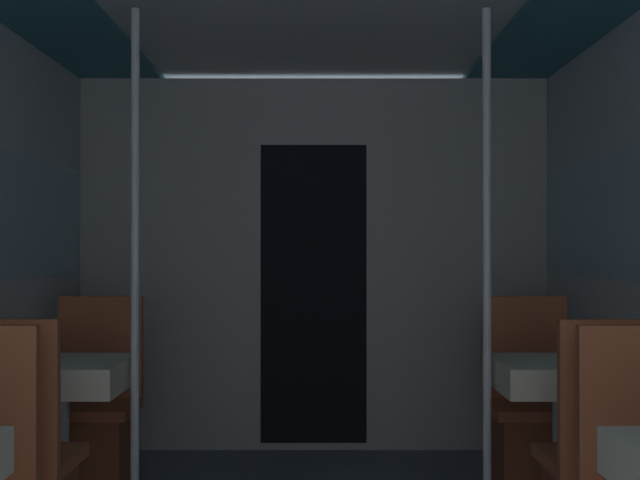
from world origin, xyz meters
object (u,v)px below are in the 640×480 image
at_px(dining_table_left_1, 57,388).
at_px(dining_table_right_1, 562,388).
at_px(chair_left_far_1, 90,437).
at_px(support_pole_right_1, 485,271).
at_px(chair_right_far_1, 531,437).
at_px(support_pole_left_1, 133,271).

xyz_separation_m(dining_table_left_1, dining_table_right_1, (2.15, 0.00, 0.00)).
bearing_deg(chair_left_far_1, support_pole_right_1, 163.18).
distance_m(dining_table_left_1, chair_right_far_1, 2.25).
bearing_deg(chair_right_far_1, dining_table_left_1, 14.40).
xyz_separation_m(chair_left_far_1, support_pole_right_1, (1.83, -0.55, 0.83)).
height_order(dining_table_left_1, support_pole_left_1, support_pole_left_1).
relative_size(dining_table_left_1, chair_right_far_1, 0.76).
relative_size(chair_left_far_1, support_pole_left_1, 0.43).
bearing_deg(support_pole_right_1, dining_table_left_1, 180.00).
bearing_deg(support_pole_left_1, chair_right_far_1, 16.82).
bearing_deg(dining_table_left_1, dining_table_right_1, 0.00).
bearing_deg(dining_table_left_1, support_pole_right_1, 0.00).
height_order(dining_table_left_1, chair_left_far_1, chair_left_far_1).
height_order(dining_table_left_1, support_pole_right_1, support_pole_right_1).
bearing_deg(dining_table_right_1, support_pole_left_1, 180.00).
xyz_separation_m(chair_right_far_1, support_pole_right_1, (-0.33, -0.55, 0.83)).
bearing_deg(support_pole_left_1, support_pole_right_1, 0.00).
bearing_deg(dining_table_right_1, chair_left_far_1, 165.60).
bearing_deg(chair_right_far_1, support_pole_right_1, 59.56).
height_order(support_pole_left_1, dining_table_right_1, support_pole_left_1).
relative_size(support_pole_left_1, support_pole_right_1, 1.00).
height_order(dining_table_right_1, chair_right_far_1, chair_right_far_1).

